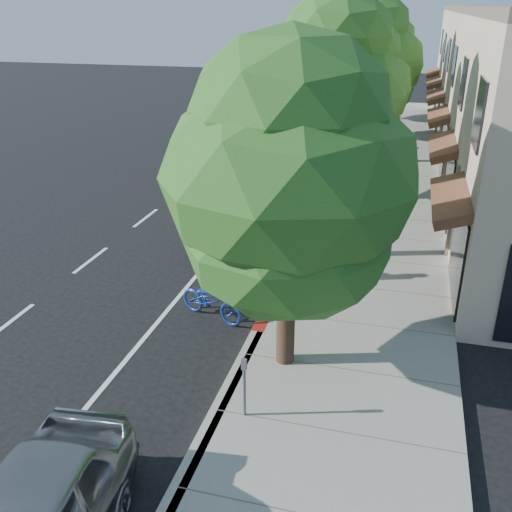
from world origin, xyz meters
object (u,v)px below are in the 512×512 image
(silver_suv, at_px, (244,212))
(dark_suv_far, at_px, (350,109))
(street_tree_0, at_px, (289,182))
(street_tree_1, at_px, (334,97))
(cyclist, at_px, (289,251))
(bicycle, at_px, (211,301))
(street_tree_5, at_px, (384,59))
(dark_sedan, at_px, (303,153))
(street_tree_2, at_px, (355,90))
(street_tree_3, at_px, (370,60))
(street_tree_4, at_px, (377,65))
(pedestrian, at_px, (388,176))
(white_pickup, at_px, (335,145))

(silver_suv, height_order, dark_suv_far, dark_suv_far)
(street_tree_0, relative_size, street_tree_1, 0.91)
(cyclist, height_order, bicycle, cyclist)
(street_tree_5, relative_size, dark_sedan, 1.54)
(street_tree_2, bearing_deg, street_tree_3, 90.00)
(street_tree_0, xyz_separation_m, street_tree_5, (-0.00, 30.00, -0.16))
(street_tree_4, height_order, silver_suv, street_tree_4)
(dark_suv_far, bearing_deg, pedestrian, -72.53)
(silver_suv, distance_m, dark_sedan, 9.01)
(street_tree_5, distance_m, dark_suv_far, 3.79)
(street_tree_0, bearing_deg, dark_sedan, 99.45)
(street_tree_1, bearing_deg, street_tree_3, 90.00)
(street_tree_2, height_order, silver_suv, street_tree_2)
(street_tree_1, relative_size, dark_sedan, 1.74)
(street_tree_3, height_order, dark_suv_far, street_tree_3)
(street_tree_0, height_order, street_tree_4, street_tree_4)
(street_tree_2, relative_size, white_pickup, 1.19)
(white_pickup, distance_m, dark_suv_far, 11.38)
(street_tree_5, height_order, cyclist, street_tree_5)
(bicycle, distance_m, dark_sedan, 14.93)
(street_tree_2, xyz_separation_m, street_tree_4, (0.00, 12.00, -0.15))
(street_tree_0, bearing_deg, street_tree_3, 90.00)
(bicycle, distance_m, white_pickup, 16.58)
(street_tree_2, distance_m, silver_suv, 6.54)
(pedestrian, bearing_deg, street_tree_1, 81.63)
(street_tree_0, height_order, silver_suv, street_tree_0)
(street_tree_0, distance_m, street_tree_1, 6.05)
(street_tree_4, bearing_deg, street_tree_3, -90.00)
(street_tree_0, distance_m, dark_sedan, 17.09)
(street_tree_1, bearing_deg, white_pickup, 96.58)
(street_tree_0, xyz_separation_m, street_tree_4, (0.00, 24.00, 0.00))
(street_tree_4, relative_size, pedestrian, 4.10)
(street_tree_5, height_order, white_pickup, street_tree_5)
(street_tree_5, bearing_deg, street_tree_1, -90.00)
(street_tree_2, distance_m, dark_suv_far, 17.95)
(cyclist, relative_size, dark_suv_far, 0.39)
(street_tree_2, relative_size, cyclist, 3.59)
(street_tree_2, bearing_deg, street_tree_4, 90.00)
(street_tree_4, relative_size, cyclist, 3.64)
(street_tree_3, bearing_deg, street_tree_4, 90.00)
(street_tree_1, height_order, pedestrian, street_tree_1)
(street_tree_2, xyz_separation_m, bicycle, (-2.25, -10.42, -3.88))
(bicycle, bearing_deg, street_tree_2, 8.67)
(cyclist, bearing_deg, street_tree_1, -44.68)
(street_tree_2, relative_size, dark_suv_far, 1.40)
(street_tree_4, bearing_deg, dark_suv_far, 109.65)
(street_tree_1, bearing_deg, dark_sedan, 104.66)
(street_tree_2, xyz_separation_m, silver_suv, (-3.10, -4.50, -3.59))
(street_tree_5, distance_m, white_pickup, 12.37)
(cyclist, distance_m, bicycle, 2.92)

